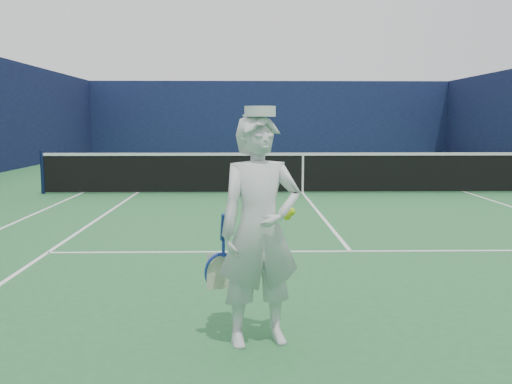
% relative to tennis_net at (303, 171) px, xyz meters
% --- Properties ---
extents(ground, '(80.00, 80.00, 0.00)m').
position_rel_tennis_net_xyz_m(ground, '(0.00, 0.00, -0.55)').
color(ground, '#286935').
rests_on(ground, ground).
extents(court_markings, '(11.03, 23.83, 0.01)m').
position_rel_tennis_net_xyz_m(court_markings, '(0.00, 0.00, -0.55)').
color(court_markings, white).
rests_on(court_markings, ground).
extents(windscreen_fence, '(20.12, 36.12, 4.00)m').
position_rel_tennis_net_xyz_m(windscreen_fence, '(0.00, 0.00, 1.45)').
color(windscreen_fence, '#0F173A').
rests_on(windscreen_fence, ground).
extents(tennis_net, '(12.88, 0.09, 1.07)m').
position_rel_tennis_net_xyz_m(tennis_net, '(0.00, 0.00, 0.00)').
color(tennis_net, '#141E4C').
rests_on(tennis_net, ground).
extents(tennis_player, '(0.86, 0.60, 1.89)m').
position_rel_tennis_net_xyz_m(tennis_player, '(-1.33, -9.60, 0.36)').
color(tennis_player, white).
rests_on(tennis_player, ground).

